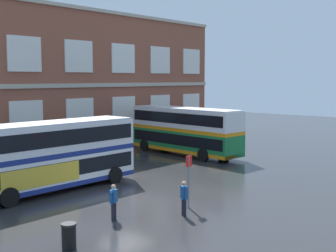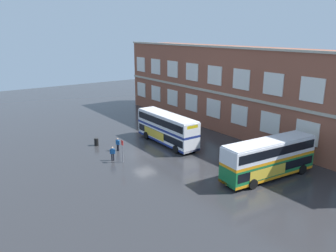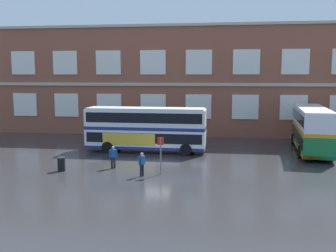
{
  "view_description": "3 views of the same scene",
  "coord_description": "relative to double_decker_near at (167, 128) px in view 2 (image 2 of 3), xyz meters",
  "views": [
    {
      "loc": [
        -16.53,
        -17.51,
        6.58
      ],
      "look_at": [
        4.57,
        0.85,
        3.62
      ],
      "focal_mm": 47.97,
      "sensor_mm": 36.0,
      "label": 1
    },
    {
      "loc": [
        34.13,
        -20.81,
        14.79
      ],
      "look_at": [
        3.65,
        1.0,
        4.25
      ],
      "focal_mm": 36.2,
      "sensor_mm": 36.0,
      "label": 2
    },
    {
      "loc": [
        5.27,
        -30.52,
        7.04
      ],
      "look_at": [
        0.67,
        2.87,
        2.65
      ],
      "focal_mm": 41.82,
      "sensor_mm": 36.0,
      "label": 3
    }
  ],
  "objects": [
    {
      "name": "ground_plane",
      "position": [
        1.63,
        -2.59,
        -2.15
      ],
      "size": [
        120.0,
        120.0,
        0.0
      ],
      "primitive_type": "plane",
      "color": "#2B2B2D"
    },
    {
      "name": "brick_terminal_building",
      "position": [
        1.65,
        13.39,
        4.1
      ],
      "size": [
        52.44,
        8.19,
        12.78
      ],
      "color": "brown",
      "rests_on": "ground"
    },
    {
      "name": "bus_stand_flag",
      "position": [
        2.67,
        -8.2,
        -0.51
      ],
      "size": [
        0.44,
        0.1,
        2.7
      ],
      "color": "slate",
      "rests_on": "ground"
    },
    {
      "name": "second_passenger",
      "position": [
        1.44,
        -8.89,
        -1.22
      ],
      "size": [
        0.41,
        0.6,
        1.7
      ],
      "color": "black",
      "rests_on": "ground"
    },
    {
      "name": "double_decker_near",
      "position": [
        0.0,
        0.0,
        0.0
      ],
      "size": [
        11.04,
        3.01,
        4.07
      ],
      "color": "silver",
      "rests_on": "ground"
    },
    {
      "name": "waiting_passenger",
      "position": [
        -1.21,
        -6.83,
        -1.22
      ],
      "size": [
        0.62,
        0.38,
        1.7
      ],
      "color": "black",
      "rests_on": "ground"
    },
    {
      "name": "double_decker_middle",
      "position": [
        15.18,
        2.14,
        0.0
      ],
      "size": [
        3.61,
        11.19,
        4.07
      ],
      "color": "#197038",
      "rests_on": "ground"
    },
    {
      "name": "station_litter_bin",
      "position": [
        -4.77,
        -8.2,
        -1.63
      ],
      "size": [
        0.6,
        0.6,
        1.03
      ],
      "color": "black",
      "rests_on": "ground"
    }
  ]
}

